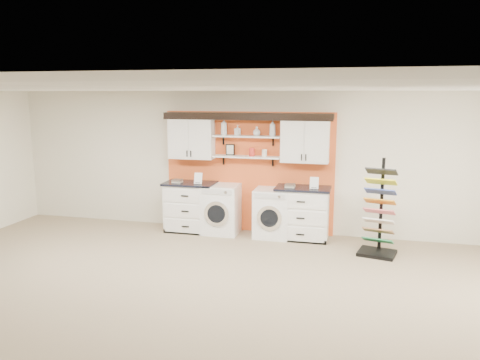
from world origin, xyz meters
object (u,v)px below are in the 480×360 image
(dryer, at_px, (272,213))
(sample_rack, at_px, (379,225))
(base_cabinet_left, at_px, (190,207))
(washer, at_px, (221,209))
(base_cabinet_right, at_px, (302,213))

(dryer, bearing_deg, sample_rack, -16.72)
(base_cabinet_left, distance_m, sample_rack, 3.68)
(base_cabinet_left, height_order, washer, base_cabinet_left)
(base_cabinet_left, bearing_deg, dryer, -0.11)
(base_cabinet_left, xyz_separation_m, sample_rack, (3.63, -0.59, 0.03))
(base_cabinet_left, height_order, base_cabinet_right, base_cabinet_right)
(base_cabinet_right, xyz_separation_m, sample_rack, (1.37, -0.59, 0.03))
(base_cabinet_left, distance_m, base_cabinet_right, 2.26)
(washer, height_order, dryer, washer)
(base_cabinet_left, bearing_deg, base_cabinet_right, -0.00)
(sample_rack, bearing_deg, dryer, 176.21)
(base_cabinet_right, distance_m, sample_rack, 1.49)
(base_cabinet_right, relative_size, dryer, 1.09)
(base_cabinet_right, height_order, washer, base_cabinet_right)
(base_cabinet_right, xyz_separation_m, washer, (-1.61, -0.00, -0.01))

